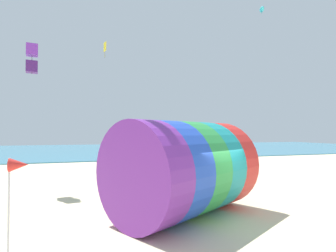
# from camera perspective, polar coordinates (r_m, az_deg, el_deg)

# --- Properties ---
(ground_plane) EXTENTS (120.00, 120.00, 0.00)m
(ground_plane) POSITION_cam_1_polar(r_m,az_deg,el_deg) (10.14, 10.20, -19.35)
(ground_plane) COLOR beige
(sea) EXTENTS (120.00, 40.00, 0.10)m
(sea) POSITION_cam_1_polar(r_m,az_deg,el_deg) (49.33, -12.20, -4.98)
(sea) COLOR teal
(sea) RESTS_ON ground
(giant_inflatable_tube) EXTENTS (6.38, 5.72, 3.55)m
(giant_inflatable_tube) POSITION_cam_1_polar(r_m,az_deg,el_deg) (10.04, 3.55, -9.15)
(giant_inflatable_tube) COLOR purple
(giant_inflatable_tube) RESTS_ON ground
(kite_handler) EXTENTS (0.40, 0.42, 1.64)m
(kite_handler) POSITION_cam_1_polar(r_m,az_deg,el_deg) (13.73, 10.72, -11.02)
(kite_handler) COLOR #383D56
(kite_handler) RESTS_ON ground
(kite_purple_box) EXTENTS (0.67, 0.67, 1.68)m
(kite_purple_box) POSITION_cam_1_polar(r_m,az_deg,el_deg) (16.87, -27.50, 12.90)
(kite_purple_box) COLOR purple
(kite_cyan_parafoil) EXTENTS (0.84, 1.11, 0.53)m
(kite_cyan_parafoil) POSITION_cam_1_polar(r_m,az_deg,el_deg) (27.45, 19.75, 22.77)
(kite_cyan_parafoil) COLOR #2DB2C6
(kite_yellow_diamond) EXTENTS (0.20, 0.56, 1.40)m
(kite_yellow_diamond) POSITION_cam_1_polar(r_m,az_deg,el_deg) (25.25, -13.57, 16.37)
(kite_yellow_diamond) COLOR yellow
(bystander_near_water) EXTENTS (0.40, 0.30, 1.77)m
(bystander_near_water) POSITION_cam_1_polar(r_m,az_deg,el_deg) (17.33, 13.50, -8.73)
(bystander_near_water) COLOR #726651
(bystander_near_water) RESTS_ON ground
(bystander_mid_beach) EXTENTS (0.42, 0.34, 1.62)m
(bystander_mid_beach) POSITION_cam_1_polar(r_m,az_deg,el_deg) (22.48, 11.15, -7.30)
(bystander_mid_beach) COLOR #383D56
(bystander_mid_beach) RESTS_ON ground
(beach_flag) EXTENTS (0.47, 0.36, 2.47)m
(beach_flag) POSITION_cam_1_polar(r_m,az_deg,el_deg) (7.87, -29.86, -8.07)
(beach_flag) COLOR silver
(beach_flag) RESTS_ON ground
(cooler_box) EXTENTS (0.53, 0.62, 0.36)m
(cooler_box) POSITION_cam_1_polar(r_m,az_deg,el_deg) (12.48, 8.82, -15.05)
(cooler_box) COLOR #268C4C
(cooler_box) RESTS_ON ground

